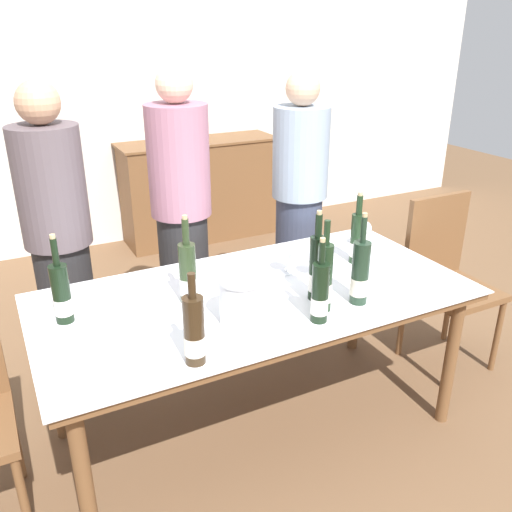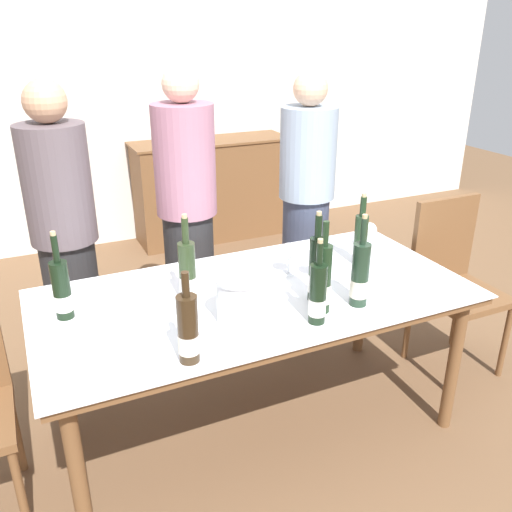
% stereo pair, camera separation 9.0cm
% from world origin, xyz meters
% --- Properties ---
extents(ground_plane, '(12.00, 12.00, 0.00)m').
position_xyz_m(ground_plane, '(0.00, 0.00, 0.00)').
color(ground_plane, brown).
extents(back_wall, '(8.00, 0.10, 2.80)m').
position_xyz_m(back_wall, '(0.00, 2.86, 1.40)').
color(back_wall, silver).
rests_on(back_wall, ground_plane).
extents(sideboard_cabinet, '(1.42, 0.46, 0.90)m').
position_xyz_m(sideboard_cabinet, '(0.74, 2.57, 0.45)').
color(sideboard_cabinet, brown).
rests_on(sideboard_cabinet, ground_plane).
extents(dining_table, '(1.91, 0.94, 0.74)m').
position_xyz_m(dining_table, '(0.00, 0.00, 0.68)').
color(dining_table, brown).
rests_on(dining_table, ground_plane).
extents(ice_bucket, '(0.19, 0.19, 0.19)m').
position_xyz_m(ice_bucket, '(-0.16, -0.19, 0.85)').
color(ice_bucket, silver).
rests_on(ice_bucket, dining_table).
extents(wine_bottle_0, '(0.07, 0.07, 0.39)m').
position_xyz_m(wine_bottle_0, '(-0.29, 0.06, 0.87)').
color(wine_bottle_0, '#28381E').
rests_on(wine_bottle_0, dining_table).
extents(wine_bottle_1, '(0.07, 0.07, 0.40)m').
position_xyz_m(wine_bottle_1, '(0.21, -0.16, 0.88)').
color(wine_bottle_1, black).
rests_on(wine_bottle_1, dining_table).
extents(wine_bottle_2, '(0.08, 0.08, 0.40)m').
position_xyz_m(wine_bottle_2, '(0.35, -0.27, 0.88)').
color(wine_bottle_2, '#1E3323').
rests_on(wine_bottle_2, dining_table).
extents(wine_bottle_3, '(0.07, 0.07, 0.37)m').
position_xyz_m(wine_bottle_3, '(-0.79, 0.13, 0.86)').
color(wine_bottle_3, black).
rests_on(wine_bottle_3, dining_table).
extents(wine_bottle_4, '(0.07, 0.07, 0.36)m').
position_xyz_m(wine_bottle_4, '(0.12, -0.33, 0.86)').
color(wine_bottle_4, black).
rests_on(wine_bottle_4, dining_table).
extents(wine_bottle_5, '(0.07, 0.07, 0.36)m').
position_xyz_m(wine_bottle_5, '(0.60, 0.08, 0.87)').
color(wine_bottle_5, black).
rests_on(wine_bottle_5, dining_table).
extents(wine_bottle_6, '(0.08, 0.08, 0.35)m').
position_xyz_m(wine_bottle_6, '(-0.43, -0.37, 0.87)').
color(wine_bottle_6, '#332314').
rests_on(wine_bottle_6, dining_table).
extents(wine_bottle_7, '(0.07, 0.07, 0.40)m').
position_xyz_m(wine_bottle_7, '(0.18, -0.26, 0.88)').
color(wine_bottle_7, black).
rests_on(wine_bottle_7, dining_table).
extents(wine_glass_0, '(0.08, 0.08, 0.14)m').
position_xyz_m(wine_glass_0, '(0.76, 0.23, 0.84)').
color(wine_glass_0, white).
rests_on(wine_glass_0, dining_table).
extents(wine_glass_1, '(0.08, 0.08, 0.16)m').
position_xyz_m(wine_glass_1, '(0.23, 0.12, 0.86)').
color(wine_glass_1, white).
rests_on(wine_glass_1, dining_table).
extents(wine_glass_2, '(0.09, 0.09, 0.15)m').
position_xyz_m(wine_glass_2, '(0.33, 0.04, 0.85)').
color(wine_glass_2, white).
rests_on(wine_glass_2, dining_table).
extents(chair_right_end, '(0.42, 0.42, 0.97)m').
position_xyz_m(chair_right_end, '(1.25, 0.09, 0.56)').
color(chair_right_end, brown).
rests_on(chair_right_end, ground_plane).
extents(person_host, '(0.33, 0.33, 1.62)m').
position_xyz_m(person_host, '(-0.71, 0.79, 0.81)').
color(person_host, '#262628').
rests_on(person_host, ground_plane).
extents(person_guest_left, '(0.33, 0.33, 1.66)m').
position_xyz_m(person_guest_left, '(-0.05, 0.80, 0.83)').
color(person_guest_left, '#262628').
rests_on(person_guest_left, ground_plane).
extents(person_guest_right, '(0.33, 0.33, 1.61)m').
position_xyz_m(person_guest_right, '(0.68, 0.77, 0.81)').
color(person_guest_right, '#383F56').
rests_on(person_guest_right, ground_plane).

